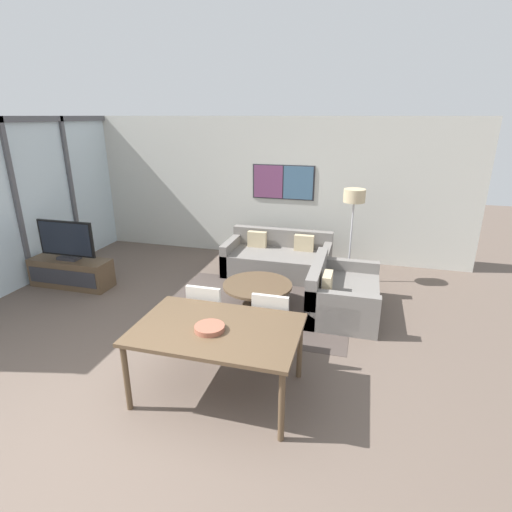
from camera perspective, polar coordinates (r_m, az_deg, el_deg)
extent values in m
plane|color=brown|center=(4.31, -18.08, -22.34)|extent=(24.00, 24.00, 0.00)
cube|color=silver|center=(8.24, 1.15, 9.62)|extent=(8.18, 0.06, 2.80)
cube|color=#2D2D33|center=(8.09, 3.90, 10.47)|extent=(1.25, 0.01, 0.68)
cube|color=#753D66|center=(8.15, 1.77, 10.57)|extent=(0.59, 0.02, 0.64)
cube|color=#426684|center=(8.03, 6.04, 10.34)|extent=(0.59, 0.02, 0.64)
cube|color=silver|center=(7.78, -31.13, 6.25)|extent=(0.02, 5.28, 2.80)
cube|color=#515156|center=(7.63, -32.78, 16.10)|extent=(0.07, 5.28, 0.10)
cube|color=#515156|center=(7.76, -30.98, 6.24)|extent=(0.07, 0.08, 2.80)
cube|color=#515156|center=(8.71, -24.86, 8.37)|extent=(0.07, 0.08, 2.80)
cube|color=#473D38|center=(6.26, 0.22, -7.14)|extent=(2.84, 2.12, 0.01)
cube|color=brown|center=(7.60, -24.85, -2.15)|extent=(1.41, 0.46, 0.49)
cube|color=#2D2D33|center=(7.44, -25.97, -2.78)|extent=(1.30, 0.01, 0.27)
cube|color=#2D2D33|center=(7.51, -25.13, -0.25)|extent=(0.36, 0.20, 0.05)
cube|color=#2D2D33|center=(7.49, -25.20, 0.22)|extent=(0.06, 0.03, 0.08)
cube|color=black|center=(7.41, -25.52, 2.29)|extent=(1.04, 0.04, 0.61)
cube|color=black|center=(7.40, -25.63, 2.24)|extent=(0.97, 0.01, 0.55)
cube|color=slate|center=(7.43, 3.05, -1.04)|extent=(1.92, 0.99, 0.42)
cube|color=slate|center=(7.76, 3.74, 1.17)|extent=(1.92, 0.16, 0.76)
cube|color=slate|center=(7.62, -3.49, 0.22)|extent=(0.14, 0.99, 0.60)
cube|color=slate|center=(7.28, 9.93, -1.01)|extent=(0.14, 0.99, 0.60)
cube|color=#C6B289|center=(7.63, 0.17, 2.41)|extent=(0.36, 0.12, 0.30)
cube|color=#C6B289|center=(7.46, 6.88, 1.85)|extent=(0.36, 0.12, 0.30)
cube|color=slate|center=(6.15, 12.45, -6.02)|extent=(0.99, 1.47, 0.42)
cube|color=slate|center=(6.11, 8.67, -4.21)|extent=(0.16, 1.47, 0.76)
cube|color=slate|center=(5.51, 12.07, -8.06)|extent=(0.99, 0.14, 0.60)
cube|color=slate|center=(6.72, 12.86, -2.96)|extent=(0.99, 0.14, 0.60)
cube|color=#C6B289|center=(5.72, 10.15, -3.91)|extent=(0.12, 0.36, 0.30)
cylinder|color=brown|center=(6.26, 0.22, -7.05)|extent=(0.48, 0.48, 0.03)
cylinder|color=brown|center=(6.19, 0.22, -5.79)|extent=(0.19, 0.19, 0.34)
cylinder|color=brown|center=(6.11, 0.22, -4.19)|extent=(1.06, 1.06, 0.04)
cube|color=brown|center=(4.13, -5.58, -10.37)|extent=(1.68, 1.10, 0.04)
cylinder|color=brown|center=(4.30, -18.02, -16.20)|extent=(0.06, 0.06, 0.74)
cylinder|color=brown|center=(3.78, 3.67, -20.68)|extent=(0.06, 0.06, 0.74)
cylinder|color=brown|center=(5.00, -11.94, -10.20)|extent=(0.06, 0.06, 0.74)
cylinder|color=brown|center=(4.56, 6.27, -12.95)|extent=(0.06, 0.06, 0.74)
cube|color=beige|center=(5.09, -6.47, -8.31)|extent=(0.46, 0.46, 0.06)
cube|color=beige|center=(4.81, -7.48, -6.80)|extent=(0.42, 0.05, 0.43)
cylinder|color=brown|center=(5.12, -9.33, -11.35)|extent=(0.04, 0.04, 0.42)
cylinder|color=brown|center=(4.98, -5.04, -12.08)|extent=(0.04, 0.04, 0.42)
cylinder|color=brown|center=(5.43, -7.58, -9.31)|extent=(0.04, 0.04, 0.42)
cylinder|color=brown|center=(5.30, -3.53, -9.92)|extent=(0.04, 0.04, 0.42)
cube|color=beige|center=(4.86, 2.55, -9.60)|extent=(0.46, 0.46, 0.06)
cube|color=beige|center=(4.57, 2.02, -8.11)|extent=(0.42, 0.05, 0.43)
cylinder|color=brown|center=(4.86, -0.39, -12.87)|extent=(0.04, 0.04, 0.42)
cylinder|color=brown|center=(4.78, 4.36, -13.52)|extent=(0.04, 0.04, 0.42)
cylinder|color=brown|center=(5.19, 0.83, -10.59)|extent=(0.04, 0.04, 0.42)
cylinder|color=brown|center=(5.12, 5.25, -11.15)|extent=(0.04, 0.04, 0.42)
cylinder|color=#995642|center=(4.07, -6.64, -10.18)|extent=(0.30, 0.30, 0.05)
torus|color=#995642|center=(4.06, -6.66, -9.95)|extent=(0.30, 0.30, 0.02)
cylinder|color=#2D2D33|center=(7.36, 12.93, -3.38)|extent=(0.28, 0.28, 0.02)
cylinder|color=#B7B7BC|center=(7.12, 13.36, 1.94)|extent=(0.03, 0.03, 1.41)
cylinder|color=#C6B289|center=(6.93, 13.88, 8.37)|extent=(0.36, 0.36, 0.22)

